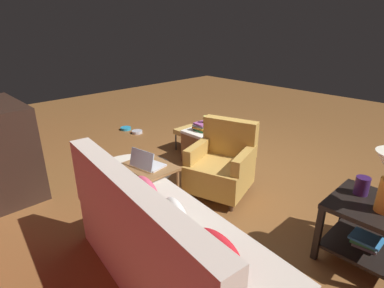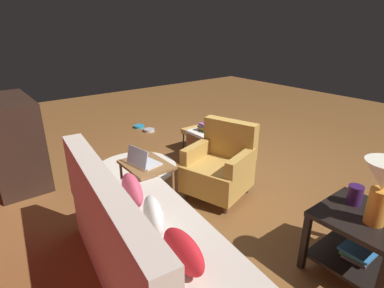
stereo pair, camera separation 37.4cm
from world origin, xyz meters
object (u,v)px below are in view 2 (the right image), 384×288
object	(u,v)px
armchair	(220,166)
book_stack_shelf	(357,253)
book_stack_hamper	(208,127)
ottoman	(198,132)
small_vase	(355,195)
laptop_desk	(146,168)
television	(9,134)
yellow_mug	(211,120)
table_lamp	(383,183)
pet_bowl_steel	(149,130)
couch	(147,246)
wicker_hamper	(207,146)
tv_remote	(207,127)
laptop	(143,161)
tv_cabinet	(12,139)
side_table	(360,235)
pet_bowl_teal	(139,126)

from	to	relation	value
armchair	book_stack_shelf	distance (m)	1.63
book_stack_hamper	ottoman	size ratio (longest dim) A/B	0.64
armchair	small_vase	world-z (taller)	armchair
laptop_desk	television	size ratio (longest dim) A/B	0.87
book_stack_shelf	yellow_mug	world-z (taller)	yellow_mug
yellow_mug	ottoman	distance (m)	0.56
table_lamp	television	bearing A→B (deg)	27.31
pet_bowl_steel	couch	bearing A→B (deg)	149.49
wicker_hamper	television	bearing A→B (deg)	66.36
yellow_mug	tv_remote	size ratio (longest dim) A/B	0.62
armchair	table_lamp	size ratio (longest dim) A/B	1.74
laptop	couch	bearing A→B (deg)	151.81
armchair	television	bearing A→B (deg)	45.35
ottoman	pet_bowl_steel	distance (m)	1.34
armchair	tv_cabinet	bearing A→B (deg)	45.00
table_lamp	laptop	size ratio (longest dim) A/B	1.40
side_table	laptop	distance (m)	2.16
laptop_desk	pet_bowl_steel	size ratio (longest dim) A/B	2.80
side_table	laptop_desk	world-z (taller)	side_table
table_lamp	wicker_hamper	size ratio (longest dim) A/B	1.04
couch	book_stack_hamper	xyz separation A→B (m)	(1.45, -1.85, 0.20)
side_table	television	world-z (taller)	television
laptop	yellow_mug	world-z (taller)	yellow_mug
table_lamp	wicker_hamper	distance (m)	2.63
laptop	ottoman	world-z (taller)	laptop
table_lamp	small_vase	bearing A→B (deg)	-34.29
television	pet_bowl_steel	xyz separation A→B (m)	(0.69, -2.36, -0.63)
laptop_desk	small_vase	bearing A→B (deg)	-154.44
wicker_hamper	book_stack_hamper	distance (m)	0.30
ottoman	pet_bowl_teal	bearing A→B (deg)	6.90
book_stack_shelf	yellow_mug	xyz separation A→B (m)	(2.40, -0.53, 0.45)
armchair	yellow_mug	world-z (taller)	armchair
couch	armchair	distance (m)	1.50
tv_cabinet	pet_bowl_steel	distance (m)	2.50
ottoman	pet_bowl_steel	world-z (taller)	ottoman
armchair	laptop	size ratio (longest dim) A/B	2.44
television	yellow_mug	bearing A→B (deg)	-113.71
table_lamp	armchair	bearing A→B (deg)	-1.20
pet_bowl_steel	table_lamp	bearing A→B (deg)	172.67
table_lamp	tv_cabinet	distance (m)	3.97
book_stack_shelf	book_stack_hamper	bearing A→B (deg)	-11.23
table_lamp	laptop_desk	world-z (taller)	table_lamp
television	small_vase	bearing A→B (deg)	-149.20
armchair	tv_remote	xyz separation A→B (m)	(0.90, -0.57, 0.13)
laptop_desk	book_stack_shelf	bearing A→B (deg)	-158.59
ottoman	pet_bowl_steel	size ratio (longest dim) A/B	2.00
side_table	ottoman	world-z (taller)	side_table
book_stack_hamper	tv_remote	bearing A→B (deg)	-38.02
wicker_hamper	book_stack_shelf	bearing A→B (deg)	168.80
book_stack_hamper	ottoman	world-z (taller)	book_stack_hamper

